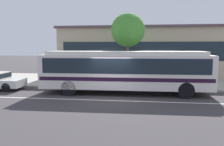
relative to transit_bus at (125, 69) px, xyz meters
name	(u,v)px	position (x,y,z in m)	size (l,w,h in m)	color
ground_plane	(111,98)	(-0.78, -1.41, -1.66)	(120.00, 120.00, 0.00)	#3C383B
sidewalk_slab	(121,81)	(-0.78, 5.35, -1.60)	(60.00, 8.00, 0.12)	#A29C91
lane_stripe_center	(109,100)	(-0.78, -2.21, -1.66)	(56.00, 0.16, 0.01)	silver
transit_bus	(125,69)	(0.00, 0.00, 0.00)	(11.22, 2.79, 2.86)	silver
pedestrian_waiting_near_sign	(181,72)	(4.23, 3.47, -0.52)	(0.48, 0.48, 1.74)	#2B3444
street_tree_near_stop	(128,30)	(-0.07, 3.42, 2.79)	(2.71, 2.71, 5.71)	brown
station_building	(143,51)	(1.19, 11.14, 0.94)	(17.58, 8.73, 5.19)	tan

